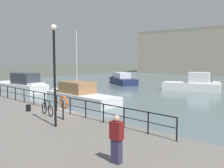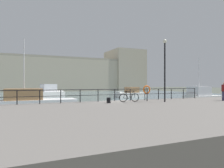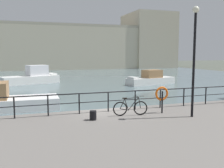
# 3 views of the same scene
# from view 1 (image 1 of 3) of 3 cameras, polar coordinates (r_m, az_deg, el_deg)

# --- Properties ---
(ground_plane) EXTENTS (240.00, 240.00, 0.00)m
(ground_plane) POSITION_cam_1_polar(r_m,az_deg,el_deg) (19.56, -9.32, -8.31)
(ground_plane) COLOR #4C5147
(moored_small_launch) EXTENTS (7.56, 5.56, 1.95)m
(moored_small_launch) POSITION_cam_1_polar(r_m,az_deg,el_deg) (46.85, 2.26, 0.93)
(moored_small_launch) COLOR navy
(moored_small_launch) RESTS_ON water_basin
(moored_blue_motorboat) EXTENTS (9.81, 4.18, 2.55)m
(moored_blue_motorboat) POSITION_cam_1_polar(r_m,az_deg,el_deg) (38.84, -18.64, -0.17)
(moored_blue_motorboat) COLOR white
(moored_blue_motorboat) RESTS_ON water_basin
(moored_cabin_cruiser) EXTENTS (9.29, 2.86, 7.38)m
(moored_cabin_cruiser) POSITION_cam_1_polar(r_m,az_deg,el_deg) (28.68, -6.72, -2.16)
(moored_cabin_cruiser) COLOR white
(moored_cabin_cruiser) RESTS_ON water_basin
(moored_harbor_tender) EXTENTS (8.20, 5.18, 2.53)m
(moored_harbor_tender) POSITION_cam_1_polar(r_m,az_deg,el_deg) (39.78, 16.68, -0.03)
(moored_harbor_tender) COLOR white
(moored_harbor_tender) RESTS_ON water_basin
(quay_railing) EXTENTS (22.05, 0.07, 1.08)m
(quay_railing) POSITION_cam_1_polar(r_m,az_deg,el_deg) (20.23, -13.93, -2.76)
(quay_railing) COLOR black
(quay_railing) RESTS_ON quay_promenade
(parked_bicycle) EXTENTS (1.76, 0.34, 0.98)m
(parked_bicycle) POSITION_cam_1_polar(r_m,az_deg,el_deg) (17.69, -13.37, -5.10)
(parked_bicycle) COLOR black
(parked_bicycle) RESTS_ON quay_promenade
(mooring_bollard) EXTENTS (0.32, 0.32, 0.44)m
(mooring_bollard) POSITION_cam_1_polar(r_m,az_deg,el_deg) (19.31, -17.06, -4.80)
(mooring_bollard) COLOR black
(mooring_bollard) RESTS_ON quay_promenade
(life_ring_stand) EXTENTS (0.75, 0.16, 1.40)m
(life_ring_stand) POSITION_cam_1_polar(r_m,az_deg,el_deg) (16.12, -10.07, -3.98)
(life_ring_stand) COLOR black
(life_ring_stand) RESTS_ON quay_promenade
(quay_lamp_post) EXTENTS (0.32, 0.32, 5.31)m
(quay_lamp_post) POSITION_cam_1_polar(r_m,az_deg,el_deg) (14.38, -11.96, 4.27)
(quay_lamp_post) COLOR black
(quay_lamp_post) RESTS_ON quay_promenade
(standing_person) EXTENTS (0.47, 0.33, 1.69)m
(standing_person) POSITION_cam_1_polar(r_m,az_deg,el_deg) (9.55, 0.96, -11.39)
(standing_person) COLOR #332D4C
(standing_person) RESTS_ON quay_promenade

